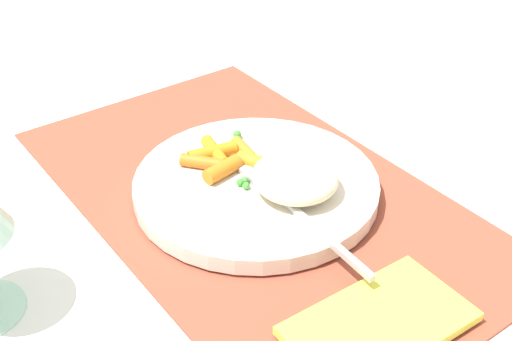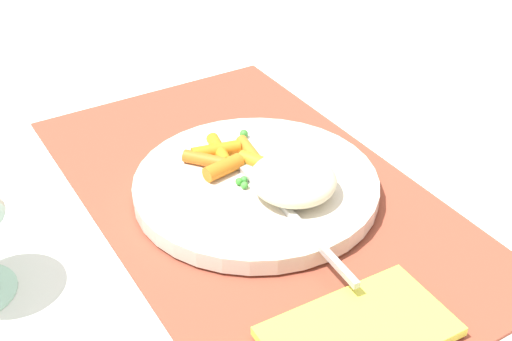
% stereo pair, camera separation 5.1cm
% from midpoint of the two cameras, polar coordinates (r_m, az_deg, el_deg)
% --- Properties ---
extents(ground_plane, '(2.40, 2.40, 0.00)m').
position_cam_midpoint_polar(ground_plane, '(0.69, -2.11, -2.31)').
color(ground_plane, white).
extents(placemat, '(0.52, 0.31, 0.01)m').
position_cam_midpoint_polar(placemat, '(0.69, -2.11, -2.10)').
color(placemat, '#9E4733').
rests_on(placemat, ground_plane).
extents(plate, '(0.24, 0.24, 0.02)m').
position_cam_midpoint_polar(plate, '(0.68, -2.13, -1.33)').
color(plate, silver).
rests_on(plate, placemat).
extents(rice_mound, '(0.08, 0.08, 0.03)m').
position_cam_midpoint_polar(rice_mound, '(0.65, 1.04, -0.60)').
color(rice_mound, beige).
rests_on(rice_mound, plate).
extents(carrot_portion, '(0.09, 0.08, 0.02)m').
position_cam_midpoint_polar(carrot_portion, '(0.69, -4.54, 0.91)').
color(carrot_portion, orange).
rests_on(carrot_portion, plate).
extents(pea_scatter, '(0.09, 0.06, 0.01)m').
position_cam_midpoint_polar(pea_scatter, '(0.70, -3.44, 1.03)').
color(pea_scatter, green).
rests_on(pea_scatter, plate).
extents(fork, '(0.21, 0.02, 0.01)m').
position_cam_midpoint_polar(fork, '(0.64, -0.00, -2.53)').
color(fork, '#B7B7B7').
rests_on(fork, plate).
extents(napkin, '(0.09, 0.15, 0.01)m').
position_cam_midpoint_polar(napkin, '(0.55, 7.57, -12.59)').
color(napkin, '#EAE54C').
rests_on(napkin, placemat).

